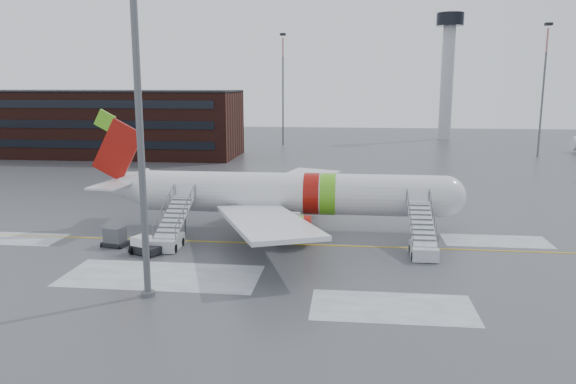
# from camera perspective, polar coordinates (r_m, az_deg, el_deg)

# --- Properties ---
(ground) EXTENTS (260.00, 260.00, 0.00)m
(ground) POSITION_cam_1_polar(r_m,az_deg,el_deg) (49.41, -2.27, -4.92)
(ground) COLOR #494C4F
(ground) RESTS_ON ground
(airliner) EXTENTS (35.03, 32.97, 11.18)m
(airliner) POSITION_cam_1_polar(r_m,az_deg,el_deg) (52.23, -0.79, -0.19)
(airliner) COLOR silver
(airliner) RESTS_ON ground
(airstair_fwd) EXTENTS (2.05, 7.70, 3.48)m
(airstair_fwd) POSITION_cam_1_polar(r_m,az_deg,el_deg) (46.38, 13.53, -4.93)
(airstair_fwd) COLOR silver
(airstair_fwd) RESTS_ON ground
(airstair_aft) EXTENTS (2.05, 7.70, 3.48)m
(airstair_aft) POSITION_cam_1_polar(r_m,az_deg,el_deg) (48.39, -11.85, -4.19)
(airstair_aft) COLOR #B1B4B9
(airstair_aft) RESTS_ON ground
(pushback_tug) EXTENTS (2.79, 2.50, 1.41)m
(pushback_tug) POSITION_cam_1_polar(r_m,az_deg,el_deg) (46.87, -14.41, -5.36)
(pushback_tug) COLOR black
(pushback_tug) RESTS_ON ground
(uld_container) EXTENTS (2.28, 1.85, 1.65)m
(uld_container) POSITION_cam_1_polar(r_m,az_deg,el_deg) (49.68, -17.16, -4.41)
(uld_container) COLOR black
(uld_container) RESTS_ON ground
(light_mast_near) EXTENTS (1.20, 1.20, 24.31)m
(light_mast_near) POSITION_cam_1_polar(r_m,az_deg,el_deg) (35.58, -14.97, 9.14)
(light_mast_near) COLOR #595B60
(light_mast_near) RESTS_ON ground
(terminal_building) EXTENTS (62.00, 16.11, 12.30)m
(terminal_building) POSITION_cam_1_polar(r_m,az_deg,el_deg) (114.81, -20.79, 6.60)
(terminal_building) COLOR #3F1E16
(terminal_building) RESTS_ON ground
(control_tower) EXTENTS (6.40, 6.40, 30.00)m
(control_tower) POSITION_cam_1_polar(r_m,az_deg,el_deg) (143.87, 15.94, 12.64)
(control_tower) COLOR #B2B5BA
(control_tower) RESTS_ON ground
(light_mast_far_ne) EXTENTS (1.20, 1.20, 24.25)m
(light_mast_far_ne) POSITION_cam_1_polar(r_m,az_deg,el_deg) (114.37, 24.54, 10.15)
(light_mast_far_ne) COLOR #595B60
(light_mast_far_ne) RESTS_ON ground
(light_mast_far_n) EXTENTS (1.20, 1.20, 24.25)m
(light_mast_far_n) POSITION_cam_1_polar(r_m,az_deg,el_deg) (125.90, -0.52, 11.10)
(light_mast_far_n) COLOR #595B60
(light_mast_far_n) RESTS_ON ground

